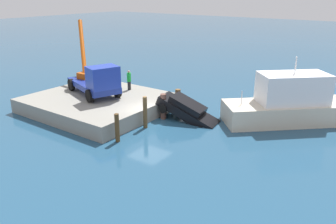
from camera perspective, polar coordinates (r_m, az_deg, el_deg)
ground at (r=25.10m, az=-3.11°, el=-1.88°), size 200.00×200.00×0.00m
dock at (r=28.29m, az=-11.34°, el=1.44°), size 10.09×8.98×1.10m
crane_truck at (r=28.14m, az=-11.72°, el=5.24°), size 8.16×5.61×5.47m
dock_worker at (r=29.47m, az=-6.43°, el=5.25°), size 0.34×0.34×1.66m
salvaged_car at (r=25.52m, az=3.30°, el=0.23°), size 4.75×2.48×2.58m
moored_yacht at (r=27.47m, az=22.81°, el=0.15°), size 11.21×10.67×5.98m
piling_near at (r=22.00m, az=-8.36°, el=-2.60°), size 0.29×0.29×1.86m
piling_mid at (r=23.97m, az=-3.78°, el=-0.06°), size 0.29×0.29×2.25m
piling_far at (r=25.66m, az=-0.78°, el=0.92°), size 0.43×0.43×1.92m
piling_end at (r=27.10m, az=1.62°, el=1.85°), size 0.42×0.42×1.85m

